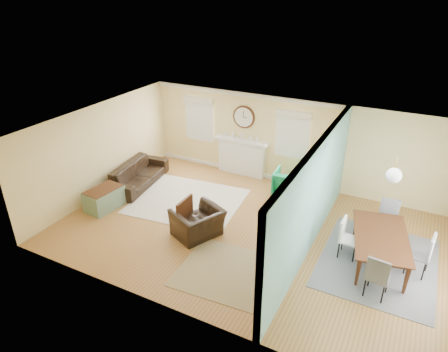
{
  "coord_description": "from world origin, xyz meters",
  "views": [
    {
      "loc": [
        3.24,
        -7.55,
        5.56
      ],
      "look_at": [
        -0.8,
        0.3,
        1.2
      ],
      "focal_mm": 32.0,
      "sensor_mm": 36.0,
      "label": 1
    }
  ],
  "objects_px": {
    "sofa": "(138,174)",
    "dining_table": "(380,249)",
    "green_chair": "(288,182)",
    "eames_chair": "(198,223)",
    "credenza": "(314,195)"
  },
  "relations": [
    {
      "from": "sofa",
      "to": "dining_table",
      "type": "bearing_deg",
      "value": -102.51
    },
    {
      "from": "sofa",
      "to": "green_chair",
      "type": "relative_size",
      "value": 2.87
    },
    {
      "from": "eames_chair",
      "to": "credenza",
      "type": "distance_m",
      "value": 3.28
    },
    {
      "from": "sofa",
      "to": "dining_table",
      "type": "height_order",
      "value": "dining_table"
    },
    {
      "from": "credenza",
      "to": "eames_chair",
      "type": "bearing_deg",
      "value": -129.76
    },
    {
      "from": "dining_table",
      "to": "green_chair",
      "type": "bearing_deg",
      "value": 41.52
    },
    {
      "from": "credenza",
      "to": "sofa",
      "type": "bearing_deg",
      "value": -168.5
    },
    {
      "from": "dining_table",
      "to": "sofa",
      "type": "bearing_deg",
      "value": 73.43
    },
    {
      "from": "green_chair",
      "to": "dining_table",
      "type": "xyz_separation_m",
      "value": [
        2.8,
        -2.09,
        -0.02
      ]
    },
    {
      "from": "sofa",
      "to": "green_chair",
      "type": "bearing_deg",
      "value": -77.94
    },
    {
      "from": "sofa",
      "to": "credenza",
      "type": "height_order",
      "value": "credenza"
    },
    {
      "from": "credenza",
      "to": "dining_table",
      "type": "distance_m",
      "value": 2.51
    },
    {
      "from": "sofa",
      "to": "green_chair",
      "type": "height_order",
      "value": "green_chair"
    },
    {
      "from": "credenza",
      "to": "dining_table",
      "type": "height_order",
      "value": "credenza"
    },
    {
      "from": "sofa",
      "to": "eames_chair",
      "type": "distance_m",
      "value": 3.31
    }
  ]
}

